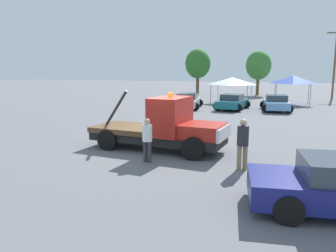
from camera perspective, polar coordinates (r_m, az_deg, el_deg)
The scene contains 13 objects.
ground_plane at distance 14.22m, azimuth -1.90°, elevation -4.05°, with size 160.00×160.00×0.00m, color slate.
tow_truck at distance 13.86m, azimuth -0.56°, elevation -0.35°, with size 5.98×2.51×2.51m.
person_near_truck at distance 11.40m, azimuth 12.89°, elevation -2.53°, with size 0.39×0.39×1.76m.
person_at_hood at distance 12.09m, azimuth -3.64°, elevation -1.95°, with size 0.36×0.36×1.64m.
parked_car_silver at distance 29.21m, azimuth 3.46°, elevation 4.37°, with size 2.90×5.09×1.34m.
parked_car_teal at distance 28.76m, azimuth 11.15°, elevation 4.12°, with size 2.74×4.54×1.34m.
parked_car_skyblue at distance 28.78m, azimuth 18.28°, elevation 3.81°, with size 2.80×4.56×1.34m.
canopy_tent_white at distance 34.16m, azimuth 11.08°, elevation 7.69°, with size 3.61×3.61×2.63m.
canopy_tent_blue at distance 34.60m, azimuth 20.95°, elevation 7.57°, with size 3.22×3.22×2.85m.
tree_left at distance 46.49m, azimuth 5.22°, elevation 10.73°, with size 3.50×3.50×6.25m.
tree_center at distance 45.60m, azimuth 15.48°, elevation 10.13°, with size 3.29×3.29×5.88m.
traffic_cone at distance 16.90m, azimuth 2.72°, elevation -0.95°, with size 0.40×0.40×0.55m.
utility_pole at distance 44.20m, azimuth 27.09°, elevation 10.33°, with size 2.20×0.24×8.72m.
Camera 1 is at (5.20, -12.78, 3.40)m, focal length 35.00 mm.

